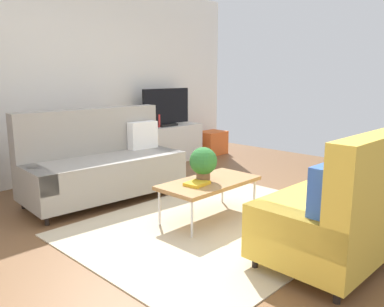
# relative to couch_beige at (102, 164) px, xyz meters

# --- Properties ---
(ground_plane) EXTENTS (7.68, 7.68, 0.00)m
(ground_plane) POSITION_rel_couch_beige_xyz_m (0.39, -1.52, -0.44)
(ground_plane) COLOR brown
(wall_far) EXTENTS (6.40, 0.12, 2.90)m
(wall_far) POSITION_rel_couch_beige_xyz_m (0.39, 1.28, 1.01)
(wall_far) COLOR white
(wall_far) RESTS_ON ground_plane
(area_rug) EXTENTS (2.90, 2.20, 0.01)m
(area_rug) POSITION_rel_couch_beige_xyz_m (0.33, -1.62, -0.44)
(area_rug) COLOR beige
(area_rug) RESTS_ON ground_plane
(couch_beige) EXTENTS (1.96, 0.98, 1.10)m
(couch_beige) POSITION_rel_couch_beige_xyz_m (0.00, 0.00, 0.00)
(couch_beige) COLOR gray
(couch_beige) RESTS_ON ground_plane
(couch_green) EXTENTS (1.92, 0.88, 1.10)m
(couch_green) POSITION_rel_couch_beige_xyz_m (0.66, -2.84, 0.01)
(couch_green) COLOR gold
(couch_green) RESTS_ON ground_plane
(coffee_table) EXTENTS (1.10, 0.56, 0.42)m
(coffee_table) POSITION_rel_couch_beige_xyz_m (0.38, -1.42, -0.05)
(coffee_table) COLOR #9E7042
(coffee_table) RESTS_ON ground_plane
(tv_console) EXTENTS (1.40, 0.44, 0.64)m
(tv_console) POSITION_rel_couch_beige_xyz_m (1.91, 0.94, -0.12)
(tv_console) COLOR silver
(tv_console) RESTS_ON ground_plane
(tv) EXTENTS (1.00, 0.20, 0.64)m
(tv) POSITION_rel_couch_beige_xyz_m (1.91, 0.92, 0.51)
(tv) COLOR black
(tv) RESTS_ON tv_console
(storage_trunk) EXTENTS (0.52, 0.40, 0.44)m
(storage_trunk) POSITION_rel_couch_beige_xyz_m (3.01, 0.84, -0.22)
(storage_trunk) COLOR orange
(storage_trunk) RESTS_ON ground_plane
(potted_plant) EXTENTS (0.29, 0.29, 0.36)m
(potted_plant) POSITION_rel_couch_beige_xyz_m (0.33, -1.38, 0.18)
(potted_plant) COLOR brown
(potted_plant) RESTS_ON coffee_table
(table_book_0) EXTENTS (0.26, 0.20, 0.03)m
(table_book_0) POSITION_rel_couch_beige_xyz_m (0.18, -1.43, -0.00)
(table_book_0) COLOR gold
(table_book_0) RESTS_ON coffee_table
(vase_0) EXTENTS (0.14, 0.14, 0.14)m
(vase_0) POSITION_rel_couch_beige_xyz_m (1.33, 0.99, 0.27)
(vase_0) COLOR #B24C4C
(vase_0) RESTS_ON tv_console
(bottle_0) EXTENTS (0.04, 0.04, 0.22)m
(bottle_0) POSITION_rel_couch_beige_xyz_m (1.53, 0.90, 0.31)
(bottle_0) COLOR purple
(bottle_0) RESTS_ON tv_console
(bottle_1) EXTENTS (0.05, 0.05, 0.24)m
(bottle_1) POSITION_rel_couch_beige_xyz_m (1.62, 0.90, 0.32)
(bottle_1) COLOR orange
(bottle_1) RESTS_ON tv_console
(bottle_2) EXTENTS (0.04, 0.04, 0.22)m
(bottle_2) POSITION_rel_couch_beige_xyz_m (1.73, 0.90, 0.31)
(bottle_2) COLOR red
(bottle_2) RESTS_ON tv_console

